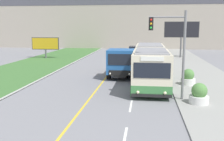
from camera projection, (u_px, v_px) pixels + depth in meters
city_bus at (150, 64)px, 22.04m from camera, size 2.72×12.20×2.96m
dump_truck at (122, 63)px, 23.91m from camera, size 2.45×6.57×2.63m
car_distant at (134, 51)px, 42.52m from camera, size 1.80×4.30×1.45m
traffic_light_mast at (173, 44)px, 16.13m from camera, size 2.28×0.32×5.60m
billboard_large at (182, 31)px, 38.20m from camera, size 4.98×0.24×5.32m
billboard_small at (45, 44)px, 38.28m from camera, size 4.05×0.24×3.04m
planter_round_near at (199, 95)px, 15.62m from camera, size 1.16×1.16×1.25m
planter_round_second at (188, 78)px, 20.67m from camera, size 1.13×1.13×1.26m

